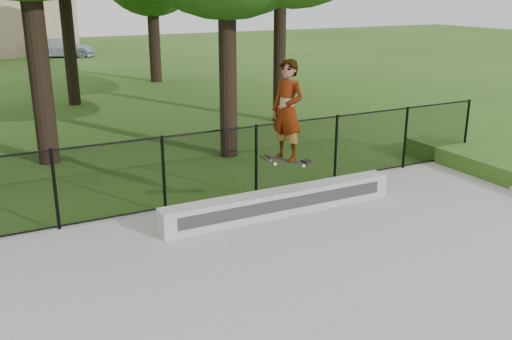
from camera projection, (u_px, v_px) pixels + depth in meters
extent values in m
cube|color=#B6B6B0|center=(281.00, 202.00, 10.91)|extent=(4.80, 0.40, 0.48)
imported|color=#AAB6C0|center=(62.00, 48.00, 36.41)|extent=(4.01, 2.65, 1.17)
cube|color=black|center=(287.00, 160.00, 10.38)|extent=(0.81, 0.23, 0.27)
imported|color=#C0FAFD|center=(288.00, 111.00, 10.10)|extent=(0.63, 0.76, 1.81)
cylinder|color=black|center=(55.00, 190.00, 10.06)|extent=(0.06, 0.06, 1.50)
cylinder|color=black|center=(164.00, 174.00, 10.93)|extent=(0.06, 0.06, 1.50)
cylinder|color=black|center=(256.00, 160.00, 11.81)|extent=(0.06, 0.06, 1.50)
cylinder|color=black|center=(336.00, 148.00, 12.68)|extent=(0.06, 0.06, 1.50)
cylinder|color=black|center=(405.00, 138.00, 13.55)|extent=(0.06, 0.06, 1.50)
cylinder|color=black|center=(466.00, 129.00, 14.43)|extent=(0.06, 0.06, 1.50)
cylinder|color=black|center=(162.00, 137.00, 10.71)|extent=(16.00, 0.04, 0.04)
cylinder|color=black|center=(165.00, 208.00, 11.14)|extent=(16.00, 0.04, 0.04)
cube|color=black|center=(164.00, 174.00, 10.93)|extent=(16.00, 0.01, 1.50)
cylinder|color=black|center=(38.00, 56.00, 13.61)|extent=(0.44, 0.44, 5.33)
cylinder|color=black|center=(228.00, 65.00, 14.31)|extent=(0.44, 0.44, 4.72)
cylinder|color=black|center=(280.00, 36.00, 18.13)|extent=(0.44, 0.44, 5.49)
cylinder|color=black|center=(68.00, 31.00, 20.82)|extent=(0.44, 0.44, 5.41)
cylinder|color=black|center=(154.00, 38.00, 26.37)|extent=(0.44, 0.44, 4.06)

